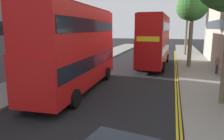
% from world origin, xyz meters
% --- Properties ---
extents(sidewalk_right, '(4.00, 80.00, 0.14)m').
position_xyz_m(sidewalk_right, '(6.50, 16.00, 0.07)').
color(sidewalk_right, gray).
rests_on(sidewalk_right, ground).
extents(sidewalk_left, '(4.00, 80.00, 0.14)m').
position_xyz_m(sidewalk_left, '(-6.50, 16.00, 0.07)').
color(sidewalk_left, gray).
rests_on(sidewalk_left, ground).
extents(kerb_line_outer, '(0.10, 56.00, 0.01)m').
position_xyz_m(kerb_line_outer, '(4.40, 14.00, 0.00)').
color(kerb_line_outer, yellow).
rests_on(kerb_line_outer, ground).
extents(kerb_line_inner, '(0.10, 56.00, 0.01)m').
position_xyz_m(kerb_line_inner, '(4.24, 14.00, 0.00)').
color(kerb_line_inner, yellow).
rests_on(kerb_line_inner, ground).
extents(double_decker_bus_away, '(3.07, 10.88, 5.64)m').
position_xyz_m(double_decker_bus_away, '(-2.39, 12.40, 3.03)').
color(double_decker_bus_away, red).
rests_on(double_decker_bus_away, ground).
extents(double_decker_bus_oncoming, '(3.06, 10.88, 5.64)m').
position_xyz_m(double_decker_bus_oncoming, '(1.92, 23.60, 3.03)').
color(double_decker_bus_oncoming, '#B20F0F').
rests_on(double_decker_bus_oncoming, ground).
extents(pedestrian_far, '(0.34, 0.22, 1.62)m').
position_xyz_m(pedestrian_far, '(7.83, 20.07, 0.99)').
color(pedestrian_far, '#2D2D38').
rests_on(pedestrian_far, sidewalk_right).
extents(street_tree_near, '(3.39, 3.39, 8.68)m').
position_xyz_m(street_tree_near, '(5.78, 34.69, 7.05)').
color(street_tree_near, '#6B6047').
rests_on(street_tree_near, sidewalk_right).
extents(street_tree_mid, '(3.14, 3.14, 7.94)m').
position_xyz_m(street_tree_mid, '(5.63, 23.36, 6.40)').
color(street_tree_mid, '#6B6047').
rests_on(street_tree_mid, sidewalk_right).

